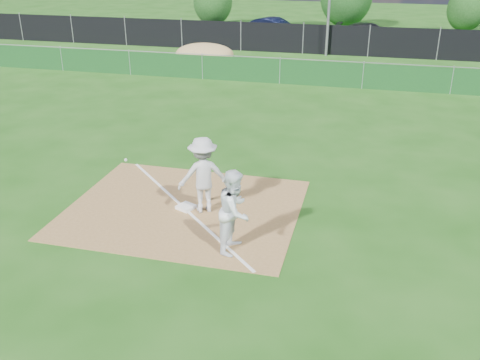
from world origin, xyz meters
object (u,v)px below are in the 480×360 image
object	(u,v)px
first_base	(186,207)
car_left	(226,31)
car_mid	(275,28)
tree_left	(213,2)
runner	(235,211)
play_at_first	(203,175)
car_right	(371,34)
tree_right	(467,9)

from	to	relation	value
first_base	car_left	xyz separation A→B (m)	(-6.01, 25.53, 0.62)
car_mid	tree_left	size ratio (longest dim) A/B	1.17
car_left	tree_left	world-z (taller)	tree_left
runner	car_mid	distance (m)	28.93
play_at_first	first_base	bearing A→B (deg)	-176.85
play_at_first	tree_left	world-z (taller)	tree_left
play_at_first	car_right	bearing A→B (deg)	82.57
first_base	play_at_first	size ratio (longest dim) A/B	0.15
first_base	play_at_first	world-z (taller)	play_at_first
first_base	runner	world-z (taller)	runner
first_base	tree_right	bearing A→B (deg)	72.13
car_right	tree_right	xyz separation A→B (m)	(6.82, 6.89, 1.06)
first_base	car_right	bearing A→B (deg)	81.54
tree_left	car_right	bearing A→B (deg)	-22.58
car_right	tree_left	xyz separation A→B (m)	(-12.84, 5.34, 1.23)
first_base	runner	distance (m)	2.55
car_right	first_base	bearing A→B (deg)	173.32
first_base	tree_left	size ratio (longest dim) A/B	0.11
runner	car_left	distance (m)	28.22
play_at_first	car_right	xyz separation A→B (m)	(3.45, 26.47, -0.33)
car_left	tree_right	bearing A→B (deg)	-83.73
first_base	tree_right	xyz separation A→B (m)	(10.76, 33.39, 1.69)
tree_left	play_at_first	bearing A→B (deg)	-73.55
car_mid	car_right	xyz separation A→B (m)	(6.75, -0.47, -0.04)
first_base	car_mid	xyz separation A→B (m)	(-2.81, 26.97, 0.67)
runner	car_right	xyz separation A→B (m)	(2.18, 28.10, -0.29)
runner	car_left	world-z (taller)	runner
runner	tree_left	size ratio (longest dim) A/B	0.52
runner	car_left	bearing A→B (deg)	21.02
car_left	car_right	distance (m)	10.00
car_right	tree_left	size ratio (longest dim) A/B	1.26
car_right	car_mid	bearing A→B (deg)	87.82
car_mid	car_right	distance (m)	6.77
car_left	car_mid	distance (m)	3.51
car_mid	car_right	world-z (taller)	car_mid
car_right	tree_right	distance (m)	9.76
first_base	car_left	distance (m)	26.23
car_mid	play_at_first	bearing A→B (deg)	-152.13
runner	tree_left	bearing A→B (deg)	22.71
car_left	car_right	xyz separation A→B (m)	(9.95, 0.97, 0.01)
car_right	runner	bearing A→B (deg)	177.34
car_left	tree_right	xyz separation A→B (m)	(16.78, 7.86, 1.08)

